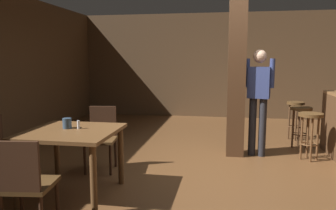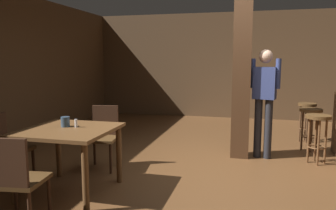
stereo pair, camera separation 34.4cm
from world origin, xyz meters
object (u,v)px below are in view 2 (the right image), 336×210
Objects in this scene: bar_stool_near at (318,127)px; bar_stool_mid at (310,119)px; napkin_cup at (65,122)px; chair_north at (103,134)px; salt_shaker at (76,123)px; dining_table at (69,139)px; standing_person at (264,96)px; bar_stool_far at (307,113)px; chair_west at (5,146)px; chair_south at (16,178)px.

bar_stool_mid is (0.01, 0.73, -0.00)m from bar_stool_near.
bar_stool_near is 0.73m from bar_stool_mid.
napkin_cup reaches higher than bar_stool_near.
chair_north is 0.88m from salt_shaker.
bar_stool_near is at bearing -91.02° from bar_stool_mid.
dining_table is 3.02m from standing_person.
dining_table is at bearing -133.29° from bar_stool_far.
salt_shaker is 0.13× the size of bar_stool_mid.
bar_stool_mid is (3.04, 1.73, 0.05)m from chair_north.
napkin_cup is 0.14m from salt_shaker.
chair_north reaches higher than dining_table.
bar_stool_mid is (3.92, 2.64, 0.05)m from chair_west.
chair_west is at bearing -147.26° from standing_person.
chair_north is 1.21× the size of bar_stool_mid.
bar_stool_near is at bearing -7.18° from standing_person.
chair_south is 1.06m from salt_shaker.
napkin_cup is 4.05m from bar_stool_mid.
dining_table is at bearing -120.79° from salt_shaker.
dining_table is 1.14× the size of chair_north.
bar_stool_mid is at bearing 88.98° from bar_stool_near.
salt_shaker reaches higher than dining_table.
chair_south is 1.06m from napkin_cup.
salt_shaker is 0.06× the size of standing_person.
bar_stool_near is (3.02, 2.82, 0.06)m from chair_south.
chair_north reaches higher than bar_stool_far.
bar_stool_far reaches higher than bar_stool_mid.
bar_stool_near is 1.37m from bar_stool_far.
standing_person is at bearing 172.82° from bar_stool_near.
chair_north is 9.13× the size of salt_shaker.
dining_table is 0.22m from napkin_cup.
napkin_cup is (-0.10, 1.00, 0.32)m from chair_south.
napkin_cup is at bearing 95.83° from chair_south.
chair_west is 0.52× the size of standing_person.
napkin_cup reaches higher than bar_stool_mid.
chair_west is at bearing 134.35° from chair_south.
chair_north is 7.39× the size of napkin_cup.
dining_table is 1.35× the size of bar_stool_far.
chair_west is at bearing -133.89° from chair_north.
chair_west reaches higher than napkin_cup.
chair_north and chair_west have the same top height.
bar_stool_near is (3.03, 0.99, 0.06)m from chair_north.
bar_stool_far is (3.96, 3.28, 0.05)m from chair_west.
chair_north is at bearing -161.83° from bar_stool_near.
chair_north is at bearing -154.02° from standing_person.
bar_stool_mid is at bearing 29.56° from chair_north.
bar_stool_near is at bearing 18.17° from chair_north.
chair_south reaches higher than dining_table.
napkin_cup is at bearing -140.84° from bar_stool_mid.
bar_stool_mid is at bearing 39.16° from napkin_cup.
bar_stool_near is at bearing 32.09° from dining_table.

